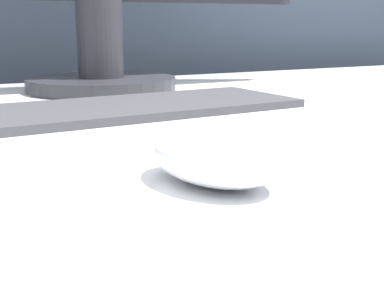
% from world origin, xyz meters
% --- Properties ---
extents(partition_panel, '(5.00, 0.03, 1.38)m').
position_xyz_m(partition_panel, '(0.00, 0.70, 0.69)').
color(partition_panel, '#333D4C').
rests_on(partition_panel, ground_plane).
extents(computer_mouse_near, '(0.09, 0.11, 0.04)m').
position_xyz_m(computer_mouse_near, '(-0.01, -0.09, 0.73)').
color(computer_mouse_near, white).
rests_on(computer_mouse_near, desk).
extents(keyboard, '(0.38, 0.17, 0.02)m').
position_xyz_m(keyboard, '(0.00, 0.11, 0.72)').
color(keyboard, white).
rests_on(keyboard, desk).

